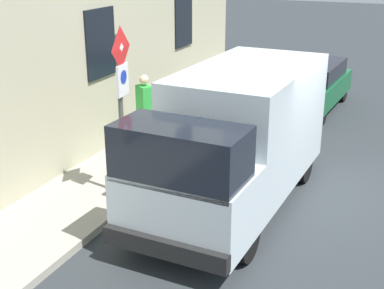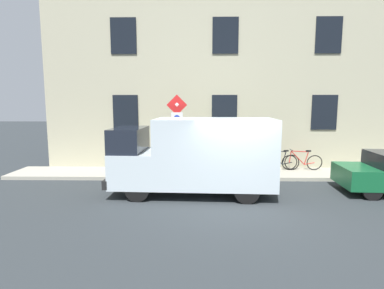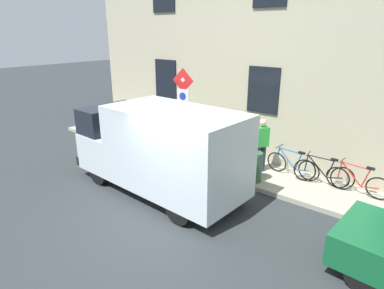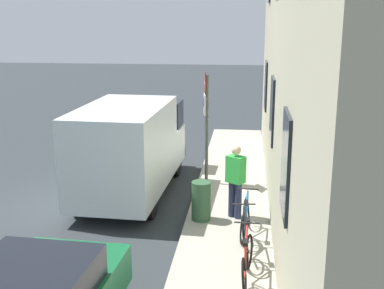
% 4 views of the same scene
% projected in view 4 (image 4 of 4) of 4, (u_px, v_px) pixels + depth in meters
% --- Properties ---
extents(ground_plane, '(80.00, 80.00, 0.00)m').
position_uv_depth(ground_plane, '(80.00, 208.00, 12.39)').
color(ground_plane, '#2A3033').
extents(sidewalk_slab, '(1.92, 17.74, 0.14)m').
position_uv_depth(sidewalk_slab, '(229.00, 212.00, 11.98)').
color(sidewalk_slab, '#A19D8D').
rests_on(sidewalk_slab, ground_plane).
extents(building_facade, '(0.75, 15.74, 8.08)m').
position_uv_depth(building_facade, '(292.00, 45.00, 10.85)').
color(building_facade, '#B1AC8E').
rests_on(building_facade, ground_plane).
extents(sign_post_stacked, '(0.18, 0.56, 3.05)m').
position_uv_depth(sign_post_stacked, '(206.00, 110.00, 13.42)').
color(sign_post_stacked, '#474C47').
rests_on(sign_post_stacked, sidewalk_slab).
extents(delivery_van, '(2.21, 5.41, 2.50)m').
position_uv_depth(delivery_van, '(131.00, 146.00, 13.11)').
color(delivery_van, silver).
rests_on(delivery_van, ground_plane).
extents(bicycle_red, '(0.46, 1.71, 0.89)m').
position_uv_depth(bicycle_red, '(245.00, 260.00, 8.66)').
color(bicycle_red, black).
rests_on(bicycle_red, sidewalk_slab).
extents(bicycle_black, '(0.46, 1.71, 0.89)m').
position_uv_depth(bicycle_black, '(246.00, 237.00, 9.56)').
color(bicycle_black, black).
rests_on(bicycle_black, sidewalk_slab).
extents(bicycle_blue, '(0.46, 1.71, 0.89)m').
position_uv_depth(bicycle_blue, '(246.00, 219.00, 10.46)').
color(bicycle_blue, black).
rests_on(bicycle_blue, sidewalk_slab).
extents(pedestrian, '(0.48, 0.44, 1.72)m').
position_uv_depth(pedestrian, '(235.00, 179.00, 11.26)').
color(pedestrian, '#262B47').
rests_on(pedestrian, sidewalk_slab).
extents(litter_bin, '(0.44, 0.44, 0.90)m').
position_uv_depth(litter_bin, '(201.00, 201.00, 11.26)').
color(litter_bin, '#2D5133').
rests_on(litter_bin, sidewalk_slab).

